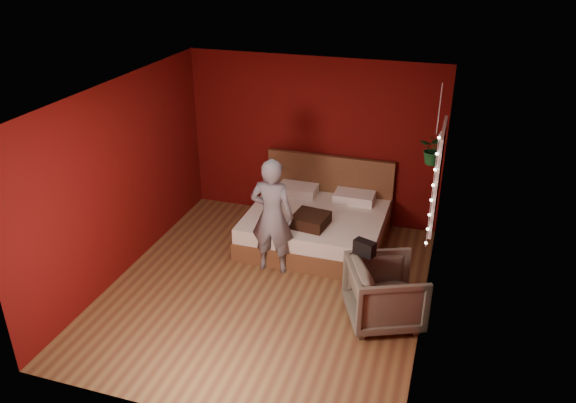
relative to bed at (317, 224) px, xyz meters
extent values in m
plane|color=brown|center=(-0.30, -1.44, -0.29)|extent=(4.50, 4.50, 0.00)
cube|color=#550A08|center=(-0.30, 0.82, 1.01)|extent=(4.00, 0.02, 2.60)
cube|color=#550A08|center=(-0.30, -3.70, 1.01)|extent=(4.00, 0.02, 2.60)
cube|color=#550A08|center=(-2.31, -1.44, 1.01)|extent=(0.02, 4.50, 2.60)
cube|color=#550A08|center=(1.71, -1.44, 1.01)|extent=(0.02, 4.50, 2.60)
cube|color=silver|center=(-0.30, -1.44, 2.32)|extent=(4.00, 4.50, 0.02)
cube|color=white|center=(1.67, -0.54, 1.21)|extent=(0.04, 0.97, 1.27)
cube|color=black|center=(1.65, -0.54, 1.21)|extent=(0.02, 0.85, 1.15)
cube|color=white|center=(1.65, -0.54, 1.21)|extent=(0.03, 0.05, 1.15)
cube|color=white|center=(1.65, -0.54, 1.21)|extent=(0.03, 0.85, 0.05)
cylinder|color=silver|center=(1.64, -1.06, 1.21)|extent=(0.01, 0.01, 1.45)
sphere|color=#FFF2CC|center=(1.64, -1.06, 0.54)|extent=(0.04, 0.04, 0.04)
sphere|color=#FFF2CC|center=(1.64, -1.06, 0.73)|extent=(0.04, 0.04, 0.04)
sphere|color=#FFF2CC|center=(1.64, -1.06, 0.92)|extent=(0.04, 0.04, 0.04)
sphere|color=#FFF2CC|center=(1.64, -1.06, 1.12)|extent=(0.04, 0.04, 0.04)
sphere|color=#FFF2CC|center=(1.64, -1.06, 1.31)|extent=(0.04, 0.04, 0.04)
sphere|color=#FFF2CC|center=(1.64, -1.06, 1.50)|extent=(0.04, 0.04, 0.04)
sphere|color=#FFF2CC|center=(1.64, -1.06, 1.69)|extent=(0.04, 0.04, 0.04)
sphere|color=#FFF2CC|center=(1.64, -1.06, 1.89)|extent=(0.04, 0.04, 0.04)
cube|color=brown|center=(0.00, -0.09, -0.15)|extent=(2.01, 1.71, 0.28)
cube|color=white|center=(0.00, -0.09, 0.10)|extent=(1.97, 1.68, 0.22)
cube|color=brown|center=(0.00, 0.72, 0.27)|extent=(2.01, 0.08, 1.11)
cube|color=silver|center=(-0.45, 0.48, 0.29)|extent=(0.60, 0.38, 0.14)
cube|color=silver|center=(0.45, 0.48, 0.29)|extent=(0.60, 0.38, 0.14)
imported|color=slate|center=(-0.38, -0.94, 0.53)|extent=(0.60, 0.41, 1.63)
imported|color=#605B4B|center=(1.26, -1.63, 0.10)|extent=(1.12, 1.11, 0.78)
cube|color=black|center=(0.96, -1.48, 0.58)|extent=(0.28, 0.21, 0.18)
cube|color=black|center=(0.02, -0.47, 0.30)|extent=(0.52, 0.52, 0.17)
cylinder|color=silver|center=(1.58, -0.28, 1.99)|extent=(0.01, 0.01, 0.65)
imported|color=#164F1E|center=(1.58, -0.28, 1.46)|extent=(0.44, 0.41, 0.40)
camera|label=1|loc=(1.82, -7.20, 3.96)|focal=35.00mm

